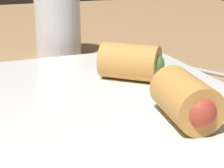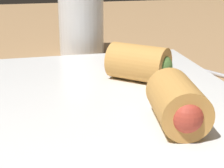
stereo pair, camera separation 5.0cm
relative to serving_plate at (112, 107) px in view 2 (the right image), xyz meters
The scene contains 5 objects.
table_surface 2.56cm from the serving_plate, 124.44° to the left, with size 180.00×140.00×2.00cm.
serving_plate is the anchor object (origin of this frame).
roll_front_left 8.53cm from the serving_plate, 151.76° to the right, with size 7.30×4.80×4.01cm.
roll_front_right 7.15cm from the serving_plate, 42.16° to the right, with size 7.23×7.44×4.01cm.
drinking_glass 24.42cm from the serving_plate, ahead, with size 6.88×6.88×10.13cm.
Camera 2 is at (-31.78, 5.92, 16.88)cm, focal length 60.00 mm.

